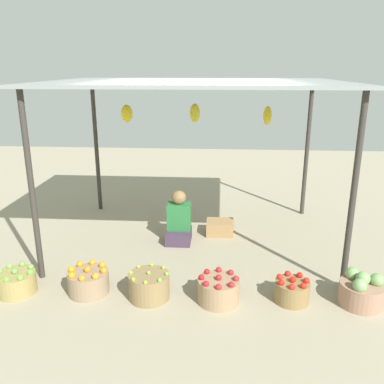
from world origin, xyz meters
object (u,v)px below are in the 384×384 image
object	(u,v)px
vendor_person	(179,222)
basket_red_tomatoes	(292,291)
basket_oranges	(88,281)
basket_limes	(149,286)
basket_green_apples	(16,282)
basket_red_apples	(218,290)
wooden_crate_near_vendor	(220,227)
basket_cabbages	(361,291)

from	to	relation	value
vendor_person	basket_red_tomatoes	size ratio (longest dim) A/B	2.05
basket_red_tomatoes	basket_oranges	bearing A→B (deg)	179.39
basket_limes	basket_green_apples	bearing A→B (deg)	179.72
basket_red_apples	basket_red_tomatoes	xyz separation A→B (m)	(0.81, 0.06, -0.01)
basket_red_apples	wooden_crate_near_vendor	bearing A→B (deg)	89.81
vendor_person	basket_limes	size ratio (longest dim) A/B	1.71
basket_green_apples	basket_limes	world-z (taller)	basket_limes
vendor_person	basket_red_tomatoes	world-z (taller)	vendor_person
vendor_person	basket_limes	world-z (taller)	vendor_person
vendor_person	basket_oranges	size ratio (longest dim) A/B	1.67
basket_green_apples	basket_limes	bearing A→B (deg)	-0.28
basket_oranges	basket_red_apples	world-z (taller)	basket_red_apples
basket_cabbages	wooden_crate_near_vendor	size ratio (longest dim) A/B	1.15
basket_red_apples	basket_red_tomatoes	world-z (taller)	basket_red_apples
basket_red_tomatoes	wooden_crate_near_vendor	bearing A→B (deg)	113.74
basket_limes	basket_red_tomatoes	bearing A→B (deg)	1.57
vendor_person	basket_red_apples	size ratio (longest dim) A/B	1.69
basket_limes	basket_oranges	bearing A→B (deg)	174.60
vendor_person	wooden_crate_near_vendor	size ratio (longest dim) A/B	1.89
basket_limes	basket_red_apples	bearing A→B (deg)	-1.34
vendor_person	basket_cabbages	size ratio (longest dim) A/B	1.65
basket_limes	wooden_crate_near_vendor	size ratio (longest dim) A/B	1.11
basket_red_apples	wooden_crate_near_vendor	distance (m)	1.89
vendor_person	basket_cabbages	world-z (taller)	vendor_person
vendor_person	basket_cabbages	bearing A→B (deg)	-35.65
basket_limes	basket_red_tomatoes	xyz separation A→B (m)	(1.59, 0.04, -0.02)
vendor_person	wooden_crate_near_vendor	world-z (taller)	vendor_person
basket_red_apples	basket_cabbages	xyz separation A→B (m)	(1.55, 0.05, 0.02)
vendor_person	basket_green_apples	distance (m)	2.33
basket_cabbages	basket_green_apples	bearing A→B (deg)	-179.59
basket_limes	wooden_crate_near_vendor	world-z (taller)	basket_limes
basket_limes	basket_cabbages	size ratio (longest dim) A/B	0.96
basket_green_apples	basket_limes	xyz separation A→B (m)	(1.54, -0.01, 0.02)
basket_oranges	basket_limes	xyz separation A→B (m)	(0.72, -0.07, 0.01)
vendor_person	basket_red_apples	xyz separation A→B (m)	(0.60, -1.59, -0.16)
basket_green_apples	basket_limes	size ratio (longest dim) A/B	0.98
basket_oranges	basket_red_tomatoes	xyz separation A→B (m)	(2.30, -0.02, -0.01)
basket_red_tomatoes	wooden_crate_near_vendor	world-z (taller)	basket_red_tomatoes
vendor_person	basket_red_tomatoes	bearing A→B (deg)	-47.42
basket_limes	basket_cabbages	world-z (taller)	basket_cabbages
basket_red_tomatoes	basket_red_apples	bearing A→B (deg)	-175.66
basket_green_apples	basket_oranges	distance (m)	0.83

